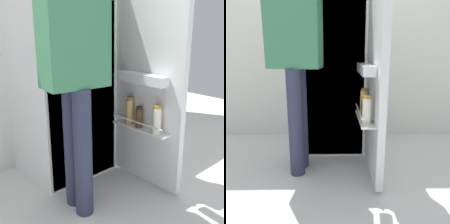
{
  "view_description": "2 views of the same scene",
  "coord_description": "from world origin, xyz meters",
  "views": [
    {
      "loc": [
        -1.3,
        -1.49,
        1.26
      ],
      "look_at": [
        0.04,
        -0.02,
        0.65
      ],
      "focal_mm": 47.05,
      "sensor_mm": 36.0,
      "label": 1
    },
    {
      "loc": [
        0.04,
        -1.9,
        1.02
      ],
      "look_at": [
        0.07,
        -0.08,
        0.53
      ],
      "focal_mm": 38.42,
      "sensor_mm": 36.0,
      "label": 2
    }
  ],
  "objects": [
    {
      "name": "ground_plane",
      "position": [
        0.0,
        0.0,
        0.0
      ],
      "size": [
        6.72,
        6.72,
        0.0
      ],
      "primitive_type": "plane",
      "color": "silver"
    },
    {
      "name": "kitchen_wall",
      "position": [
        0.0,
        0.92,
        1.31
      ],
      "size": [
        4.4,
        0.1,
        2.63
      ],
      "primitive_type": "cube",
      "color": "silver",
      "rests_on": "ground_plane"
    },
    {
      "name": "refrigerator",
      "position": [
        0.03,
        0.51,
        0.87
      ],
      "size": [
        0.72,
        1.28,
        1.74
      ],
      "color": "white",
      "rests_on": "ground_plane"
    },
    {
      "name": "person",
      "position": [
        -0.25,
        -0.01,
        1.05
      ],
      "size": [
        0.55,
        0.77,
        1.75
      ],
      "color": "#2D334C",
      "rests_on": "ground_plane"
    }
  ]
}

